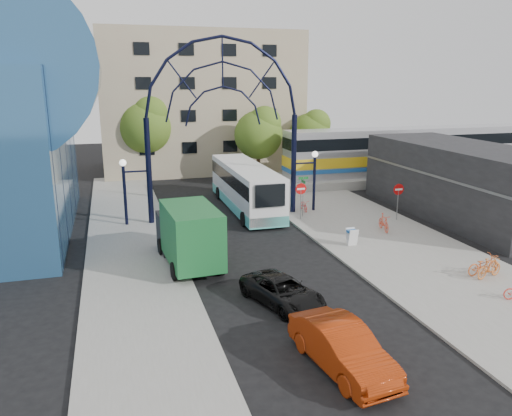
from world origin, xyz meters
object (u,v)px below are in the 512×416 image
object	(u,v)px
train_car	(414,150)
tree_north_c	(312,132)
sandwich_board	(352,235)
bike_far_b	(489,268)
street_name_sign	(303,188)
tree_north_b	(146,124)
do_not_enter_sign	(398,193)
red_sedan	(342,347)
city_bus	(246,186)
gateway_arch	(223,92)
tree_north_a	(260,132)
stop_sign	(301,192)
black_suv	(282,291)
bike_far_a	(484,265)
bike_near_a	(304,205)
green_truck	(188,234)
bike_near_b	(384,222)

from	to	relation	value
train_car	tree_north_c	bearing A→B (deg)	143.04
sandwich_board	bike_far_b	xyz separation A→B (m)	(4.09, -6.22, -0.11)
street_name_sign	sandwich_board	bearing A→B (deg)	-86.54
street_name_sign	tree_north_b	bearing A→B (deg)	117.65
do_not_enter_sign	bike_far_b	world-z (taller)	do_not_enter_sign
tree_north_c	red_sedan	size ratio (longest dim) A/B	1.38
do_not_enter_sign	street_name_sign	xyz separation A→B (m)	(-5.80, 2.60, 0.15)
do_not_enter_sign	city_bus	bearing A→B (deg)	145.65
bike_far_b	gateway_arch	bearing A→B (deg)	20.37
sandwich_board	tree_north_a	size ratio (longest dim) A/B	0.14
gateway_arch	sandwich_board	distance (m)	12.52
red_sedan	bike_far_b	xyz separation A→B (m)	(10.10, 4.91, -0.14)
train_car	bike_far_b	size ratio (longest dim) A/B	14.72
stop_sign	tree_north_b	size ratio (longest dim) A/B	0.31
black_suv	bike_far_a	world-z (taller)	black_suv
sandwich_board	tree_north_a	distance (m)	20.33
do_not_enter_sign	red_sedan	size ratio (longest dim) A/B	0.53
train_car	bike_far_b	distance (m)	24.62
tree_north_a	bike_far_b	bearing A→B (deg)	-82.24
tree_north_c	city_bus	bearing A→B (deg)	-130.42
tree_north_a	bike_near_a	bearing A→B (deg)	-91.32
tree_north_c	red_sedan	bearing A→B (deg)	-110.76
do_not_enter_sign	train_car	size ratio (longest dim) A/B	0.10
sandwich_board	city_bus	size ratio (longest dim) A/B	0.08
tree_north_b	bike_far_b	world-z (taller)	tree_north_b
tree_north_c	bike_far_b	xyz separation A→B (m)	(-2.43, -28.17, -3.64)
tree_north_a	black_suv	bearing A→B (deg)	-104.73
city_bus	green_truck	distance (m)	11.71
tree_north_c	bike_far_b	size ratio (longest dim) A/B	3.81
gateway_arch	tree_north_c	size ratio (longest dim) A/B	2.10
do_not_enter_sign	bike_far_b	distance (m)	10.41
tree_north_a	green_truck	distance (m)	22.49
city_bus	train_car	bearing A→B (deg)	18.52
street_name_sign	sandwich_board	world-z (taller)	street_name_sign
train_car	bike_far_a	xyz separation A→B (m)	(-10.28, -21.82, -2.28)
sandwich_board	black_suv	world-z (taller)	black_suv
gateway_arch	red_sedan	distance (m)	20.68
bike_near_a	sandwich_board	bearing A→B (deg)	-87.40
gateway_arch	city_bus	bearing A→B (deg)	45.71
street_name_sign	black_suv	distance (m)	13.96
tree_north_a	bike_far_a	size ratio (longest dim) A/B	3.71
red_sedan	bike_near_b	bearing A→B (deg)	47.17
do_not_enter_sign	tree_north_c	xyz separation A→B (m)	(1.12, 17.93, 2.30)
street_name_sign	green_truck	distance (m)	11.18
do_not_enter_sign	black_suv	size ratio (longest dim) A/B	0.58
bike_far_b	street_name_sign	bearing A→B (deg)	5.41
bike_far_a	do_not_enter_sign	bearing A→B (deg)	-12.17
do_not_enter_sign	bike_near_a	size ratio (longest dim) A/B	1.64
tree_north_b	green_truck	distance (m)	24.25
train_car	red_sedan	distance (m)	34.04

